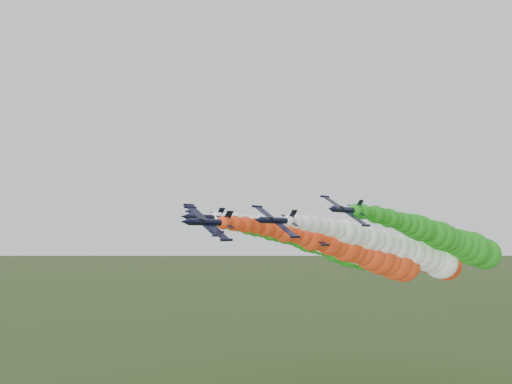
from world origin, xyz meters
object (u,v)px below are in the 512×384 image
jet_inner_left (340,245)px  jet_outer_right (452,241)px  jet_outer_left (327,247)px  jet_trail (415,255)px  jet_inner_right (405,250)px  jet_lead (366,254)px

jet_inner_left → jet_outer_right: bearing=21.3°
jet_outer_left → jet_trail: 25.15m
jet_inner_left → jet_outer_right: (27.07, 10.55, 1.21)m
jet_inner_right → jet_outer_right: bearing=48.1°
jet_inner_left → jet_trail: size_ratio=1.00×
jet_trail → jet_outer_right: bearing=-32.5°
jet_lead → jet_outer_left: jet_outer_left is taller
jet_inner_right → jet_outer_left: jet_outer_left is taller
jet_outer_right → jet_trail: 16.05m
jet_inner_left → jet_outer_right: jet_outer_right is taller
jet_lead → jet_inner_right: 12.74m
jet_inner_left → jet_outer_left: bearing=134.9°
jet_trail → jet_lead: bearing=-92.2°
jet_inner_left → jet_trail: 23.66m
jet_lead → jet_outer_right: (14.25, 21.23, 2.89)m
jet_inner_right → jet_outer_right: (8.76, 9.75, 2.25)m
jet_inner_right → jet_outer_right: jet_outer_right is taller
jet_lead → jet_inner_left: 16.78m
jet_lead → jet_trail: (1.14, 29.58, -1.16)m
jet_outer_left → jet_outer_right: 36.30m
jet_lead → jet_outer_left: 29.63m
jet_outer_right → jet_trail: bearing=147.5°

